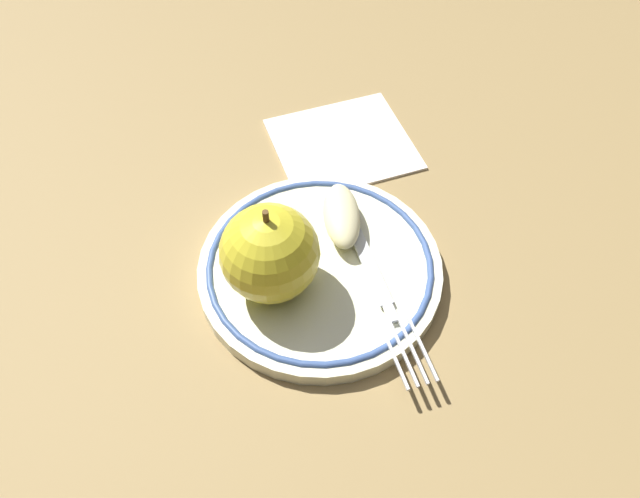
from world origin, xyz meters
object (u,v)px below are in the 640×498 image
apple_slice_front (342,216)px  plate (320,269)px  apple_red_whole (270,253)px  napkin_folded (343,143)px  fork (382,292)px

apple_slice_front → plate: bearing=151.5°
plate → apple_red_whole: size_ratio=2.34×
apple_slice_front → napkin_folded: 0.13m
apple_red_whole → apple_slice_front: apple_red_whole is taller
plate → apple_slice_front: size_ratio=2.89×
apple_red_whole → fork: bearing=-111.0°
apple_red_whole → apple_slice_front: (0.05, -0.07, -0.03)m
plate → apple_red_whole: (-0.01, 0.04, 0.05)m
apple_red_whole → napkin_folded: (0.17, -0.11, -0.06)m
fork → plate: bearing=-138.7°
fork → apple_slice_front: bearing=-174.2°
apple_slice_front → fork: size_ratio=0.44×
plate → fork: fork is taller
plate → napkin_folded: plate is taller
apple_slice_front → fork: bearing=-161.3°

